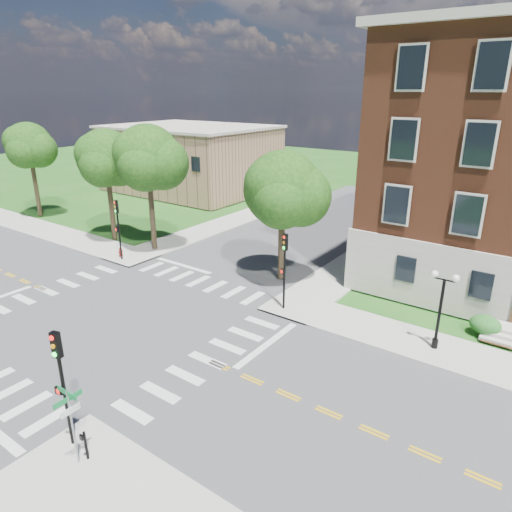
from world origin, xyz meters
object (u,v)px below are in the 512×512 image
Objects in this scene: traffic_signal_nw at (118,222)px; fire_hydrant at (121,252)px; street_sign_pole at (70,413)px; push_button_post at (85,444)px; traffic_signal_se at (61,375)px; traffic_signal_ne at (284,262)px; twin_lamp_west at (441,306)px.

fire_hydrant is at bearing 144.93° from traffic_signal_nw.
street_sign_pole is 1.54m from push_button_post.
traffic_signal_se is at bearing -43.69° from fire_hydrant.
traffic_signal_ne is (0.42, 14.36, 0.00)m from traffic_signal_se.
traffic_signal_se is 21.27m from fire_hydrant.
twin_lamp_west is (8.88, 0.74, -0.66)m from traffic_signal_ne.
traffic_signal_se reaches higher than fire_hydrant.
traffic_signal_se is 20.38m from traffic_signal_nw.
fire_hydrant is at bearing 136.31° from traffic_signal_se.
traffic_signal_nw is (-15.07, -0.21, 0.00)m from traffic_signal_ne.
street_sign_pole is at bearing -87.63° from traffic_signal_ne.
push_button_post is (1.15, -0.16, -2.39)m from traffic_signal_se.
traffic_signal_ne reaches higher than street_sign_pole.
push_button_post is at bearing 67.19° from street_sign_pole.
street_sign_pole is at bearing -42.68° from fire_hydrant.
traffic_signal_nw is at bearing -179.20° from traffic_signal_ne.
twin_lamp_west is at bearing 62.01° from street_sign_pole.
traffic_signal_nw reaches higher than push_button_post.
traffic_signal_ne is at bearing 88.34° from traffic_signal_se.
traffic_signal_nw is 6.40× the size of fire_hydrant.
traffic_signal_ne reaches higher than push_button_post.
street_sign_pole is 22.23m from fire_hydrant.
traffic_signal_ne is 4.00× the size of push_button_post.
fire_hydrant is (-0.60, 0.42, -2.72)m from traffic_signal_nw.
street_sign_pole is at bearing -117.99° from twin_lamp_west.
traffic_signal_se and traffic_signal_nw have the same top height.
push_button_post is (0.73, -14.52, -2.39)m from traffic_signal_ne.
traffic_signal_se is 1.00× the size of traffic_signal_nw.
traffic_signal_se is 1.55× the size of street_sign_pole.
traffic_signal_se is 6.40× the size of fire_hydrant.
traffic_signal_se is at bearing -91.66° from traffic_signal_ne.
traffic_signal_se is 1.42m from street_sign_pole.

